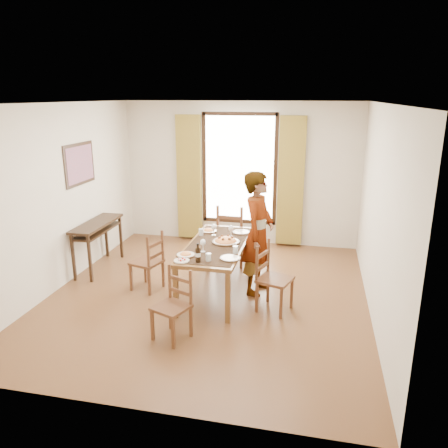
% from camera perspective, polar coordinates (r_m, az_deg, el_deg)
% --- Properties ---
extents(ground, '(5.00, 5.00, 0.00)m').
position_cam_1_polar(ground, '(6.46, -2.04, -9.17)').
color(ground, '#522919').
rests_on(ground, ground).
extents(room_shell, '(4.60, 5.10, 2.74)m').
position_cam_1_polar(room_shell, '(6.08, -1.94, 4.57)').
color(room_shell, beige).
rests_on(room_shell, ground).
extents(console_table, '(0.38, 1.20, 0.80)m').
position_cam_1_polar(console_table, '(7.45, -16.24, -0.66)').
color(console_table, black).
rests_on(console_table, ground).
extents(dining_table, '(0.81, 1.83, 0.76)m').
position_cam_1_polar(dining_table, '(6.28, -0.96, -3.17)').
color(dining_table, brown).
rests_on(dining_table, ground).
extents(chair_west, '(0.49, 0.49, 0.89)m').
position_cam_1_polar(chair_west, '(6.56, -9.85, -5.05)').
color(chair_west, brown).
rests_on(chair_west, ground).
extents(chair_north, '(0.50, 0.50, 1.06)m').
position_cam_1_polar(chair_north, '(7.41, 1.07, -1.63)').
color(chair_north, brown).
rests_on(chair_north, ground).
extents(chair_south, '(0.49, 0.49, 0.85)m').
position_cam_1_polar(chair_south, '(5.27, -6.68, -10.71)').
color(chair_south, brown).
rests_on(chair_south, ground).
extents(chair_east, '(0.52, 0.52, 0.93)m').
position_cam_1_polar(chair_east, '(5.90, 6.36, -7.24)').
color(chair_east, brown).
rests_on(chair_east, ground).
extents(man, '(0.80, 0.66, 1.79)m').
position_cam_1_polar(man, '(6.27, 4.47, -1.24)').
color(man, gray).
rests_on(man, ground).
extents(plate_sw, '(0.27, 0.27, 0.05)m').
position_cam_1_polar(plate_sw, '(5.81, -5.03, -3.88)').
color(plate_sw, silver).
rests_on(plate_sw, dining_table).
extents(plate_se, '(0.27, 0.27, 0.05)m').
position_cam_1_polar(plate_se, '(5.67, 0.81, -4.32)').
color(plate_se, silver).
rests_on(plate_se, dining_table).
extents(plate_nw, '(0.27, 0.27, 0.05)m').
position_cam_1_polar(plate_nw, '(6.79, -2.02, -0.78)').
color(plate_nw, silver).
rests_on(plate_nw, dining_table).
extents(plate_ne, '(0.27, 0.27, 0.05)m').
position_cam_1_polar(plate_ne, '(6.74, 2.25, -0.92)').
color(plate_ne, silver).
rests_on(plate_ne, dining_table).
extents(pasta_platter, '(0.40, 0.40, 0.10)m').
position_cam_1_polar(pasta_platter, '(6.28, 0.23, -2.01)').
color(pasta_platter, red).
rests_on(pasta_platter, dining_table).
extents(caprese_plate, '(0.20, 0.20, 0.04)m').
position_cam_1_polar(caprese_plate, '(5.62, -5.55, -4.67)').
color(caprese_plate, silver).
rests_on(caprese_plate, dining_table).
extents(wine_glass_a, '(0.08, 0.08, 0.18)m').
position_cam_1_polar(wine_glass_a, '(5.90, -2.76, -2.82)').
color(wine_glass_a, white).
rests_on(wine_glass_a, dining_table).
extents(wine_glass_b, '(0.08, 0.08, 0.18)m').
position_cam_1_polar(wine_glass_b, '(6.52, 0.91, -0.92)').
color(wine_glass_b, white).
rests_on(wine_glass_b, dining_table).
extents(wine_glass_c, '(0.08, 0.08, 0.18)m').
position_cam_1_polar(wine_glass_c, '(6.59, -1.35, -0.73)').
color(wine_glass_c, white).
rests_on(wine_glass_c, dining_table).
extents(tumbler_a, '(0.07, 0.07, 0.10)m').
position_cam_1_polar(tumbler_a, '(5.87, 1.52, -3.36)').
color(tumbler_a, silver).
rests_on(tumbler_a, dining_table).
extents(tumbler_b, '(0.07, 0.07, 0.10)m').
position_cam_1_polar(tumbler_b, '(6.62, -3.02, -1.06)').
color(tumbler_b, silver).
rests_on(tumbler_b, dining_table).
extents(tumbler_c, '(0.07, 0.07, 0.10)m').
position_cam_1_polar(tumbler_c, '(5.60, -2.05, -4.34)').
color(tumbler_c, silver).
rests_on(tumbler_c, dining_table).
extents(wine_bottle, '(0.07, 0.07, 0.25)m').
position_cam_1_polar(wine_bottle, '(5.55, -3.42, -3.77)').
color(wine_bottle, black).
rests_on(wine_bottle, dining_table).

